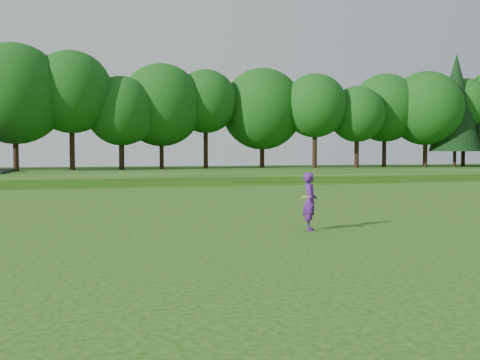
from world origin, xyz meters
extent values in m
plane|color=#16420C|center=(0.00, 0.00, 0.00)|extent=(140.00, 140.00, 0.00)
cube|color=#16420C|center=(0.00, 34.00, 0.30)|extent=(130.00, 30.00, 0.60)
cube|color=gray|center=(0.00, 20.00, 0.02)|extent=(130.00, 1.60, 0.04)
imported|color=#531B7B|center=(0.67, -1.49, 0.86)|extent=(0.59, 0.73, 1.72)
cylinder|color=#B4E023|center=(0.38, -1.87, 1.03)|extent=(0.24, 0.24, 0.03)
camera|label=1|loc=(-5.63, -16.00, 2.31)|focal=40.00mm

